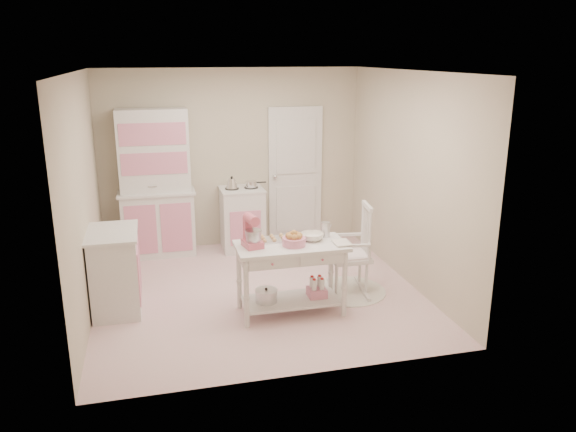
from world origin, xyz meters
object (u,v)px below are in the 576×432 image
Objects in this scene: work_table at (291,279)px; stand_mixer at (252,232)px; hutch at (156,184)px; base_cabinet at (115,271)px; stove at (242,219)px; bread_basket at (294,242)px; rocking_chair at (349,249)px.

work_table is 0.71m from stand_mixer.
hutch is 2.26× the size of base_cabinet.
stove reaches higher than bread_basket.
base_cabinet is 1.64m from stand_mixer.
stove is 2.71× the size of stand_mixer.
stove is 3.68× the size of bread_basket.
rocking_chair is (0.98, -1.86, 0.09)m from stove.
rocking_chair is at bearing 28.29° from bread_basket.
stand_mixer is (-1.23, -0.36, 0.42)m from rocking_chair.
stand_mixer is 1.36× the size of bread_basket.
hutch is at bearing 177.61° from stove.
rocking_chair is 3.24× the size of stand_mixer.
hutch is 1.89× the size of rocking_chair.
stand_mixer is at bearing 170.96° from bread_basket.
work_table is (0.17, -2.24, -0.06)m from stove.
bread_basket is at bearing -59.32° from hutch.
hutch reaches higher than rocking_chair.
bread_basket is (1.90, -0.60, 0.39)m from base_cabinet.
hutch is 1.73× the size of work_table.
hutch reaches higher than base_cabinet.
base_cabinet is at bearing 148.81° from stand_mixer.
hutch is 2.94m from rocking_chair.
stand_mixer reaches higher than rocking_chair.
stand_mixer reaches higher than base_cabinet.
hutch is at bearing 120.68° from bread_basket.
hutch reaches higher than stove.
work_table is at bearing -85.71° from stove.
bread_basket is at bearing -17.52° from base_cabinet.
rocking_chair is at bearing 4.88° from stand_mixer.
stand_mixer is (0.95, -2.27, -0.07)m from hutch.
base_cabinet reaches higher than work_table.
work_table is 4.80× the size of bread_basket.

